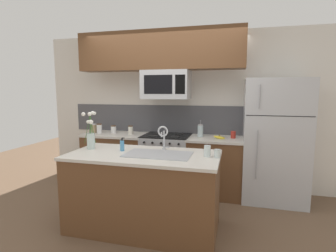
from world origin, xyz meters
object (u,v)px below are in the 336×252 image
object	(u,v)px
stove_range	(166,162)
storage_jar_short	(114,129)
sink_faucet	(163,135)
storage_jar_medium	(99,128)
french_press	(200,131)
spare_glass	(217,153)
refrigerator	(274,141)
drinking_glass	(207,151)
storage_jar_squat	(131,130)
microwave	(166,85)
flower_vase	(91,136)
coffee_tin	(233,135)
banana_bunch	(219,137)
dish_soap_bottle	(122,145)
storage_jar_tall	(94,128)

from	to	relation	value
stove_range	storage_jar_short	size ratio (longest dim) A/B	6.93
storage_jar_short	sink_faucet	xyz separation A→B (m)	(1.19, -1.06, 0.13)
storage_jar_medium	storage_jar_short	bearing A→B (deg)	15.42
french_press	spare_glass	world-z (taller)	french_press
refrigerator	drinking_glass	bearing A→B (deg)	-125.28
storage_jar_squat	french_press	bearing A→B (deg)	2.74
microwave	sink_faucet	world-z (taller)	microwave
refrigerator	french_press	size ratio (longest dim) A/B	6.79
storage_jar_short	flower_vase	size ratio (longest dim) A/B	0.28
stove_range	coffee_tin	size ratio (longest dim) A/B	8.45
stove_range	microwave	bearing A→B (deg)	-89.84
drinking_glass	flower_vase	world-z (taller)	flower_vase
banana_bunch	sink_faucet	xyz separation A→B (m)	(-0.62, -0.97, 0.18)
storage_jar_medium	dish_soap_bottle	xyz separation A→B (m)	(0.95, -1.15, -0.01)
storage_jar_tall	dish_soap_bottle	bearing A→B (deg)	-47.98
stove_range	storage_jar_short	distance (m)	1.09
storage_jar_squat	dish_soap_bottle	world-z (taller)	dish_soap_bottle
stove_range	drinking_glass	world-z (taller)	drinking_glass
refrigerator	sink_faucet	size ratio (longest dim) A/B	5.93
storage_jar_squat	drinking_glass	size ratio (longest dim) A/B	1.16
banana_bunch	drinking_glass	xyz separation A→B (m)	(-0.06, -1.14, 0.04)
storage_jar_short	dish_soap_bottle	xyz separation A→B (m)	(0.71, -1.21, 0.00)
coffee_tin	flower_vase	world-z (taller)	flower_vase
storage_jar_tall	sink_faucet	world-z (taller)	sink_faucet
microwave	banana_bunch	distance (m)	1.17
stove_range	banana_bunch	world-z (taller)	banana_bunch
storage_jar_short	coffee_tin	xyz separation A→B (m)	(2.01, 0.02, -0.01)
microwave	french_press	bearing A→B (deg)	8.46
storage_jar_medium	drinking_glass	world-z (taller)	storage_jar_medium
storage_jar_short	dish_soap_bottle	world-z (taller)	dish_soap_bottle
dish_soap_bottle	refrigerator	bearing A→B (deg)	32.27
storage_jar_tall	drinking_glass	size ratio (longest dim) A/B	1.22
microwave	dish_soap_bottle	world-z (taller)	microwave
sink_faucet	drinking_glass	world-z (taller)	sink_faucet
drinking_glass	spare_glass	size ratio (longest dim) A/B	1.38
storage_jar_tall	banana_bunch	bearing A→B (deg)	-1.75
banana_bunch	sink_faucet	size ratio (longest dim) A/B	0.62
storage_jar_squat	dish_soap_bottle	size ratio (longest dim) A/B	0.89
microwave	storage_jar_short	world-z (taller)	microwave
storage_jar_short	sink_faucet	bearing A→B (deg)	-41.79
stove_range	storage_jar_squat	distance (m)	0.82
stove_range	refrigerator	xyz separation A→B (m)	(1.65, 0.02, 0.45)
storage_jar_squat	drinking_glass	distance (m)	1.86
microwave	coffee_tin	distance (m)	1.31
stove_range	refrigerator	distance (m)	1.71
drinking_glass	flower_vase	size ratio (longest dim) A/B	0.27
spare_glass	french_press	bearing A→B (deg)	105.60
storage_jar_medium	coffee_tin	size ratio (longest dim) A/B	1.51
storage_jar_short	storage_jar_squat	bearing A→B (deg)	-4.71
stove_range	sink_faucet	bearing A→B (deg)	-77.32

